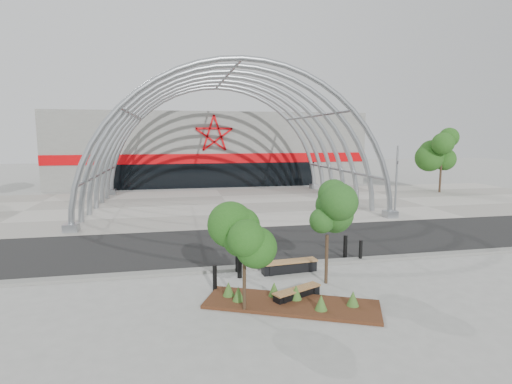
# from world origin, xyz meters

# --- Properties ---
(ground) EXTENTS (140.00, 140.00, 0.00)m
(ground) POSITION_xyz_m (0.00, 0.00, 0.00)
(ground) COLOR gray
(ground) RESTS_ON ground
(road) EXTENTS (140.00, 7.00, 0.02)m
(road) POSITION_xyz_m (0.00, 3.50, 0.01)
(road) COLOR black
(road) RESTS_ON ground
(forecourt) EXTENTS (60.00, 17.00, 0.04)m
(forecourt) POSITION_xyz_m (0.00, 15.50, 0.02)
(forecourt) COLOR gray
(forecourt) RESTS_ON ground
(kerb) EXTENTS (60.00, 0.50, 0.12)m
(kerb) POSITION_xyz_m (0.00, -0.25, 0.06)
(kerb) COLOR slate
(kerb) RESTS_ON ground
(arena_building) EXTENTS (34.00, 15.24, 8.00)m
(arena_building) POSITION_xyz_m (0.00, 33.45, 3.99)
(arena_building) COLOR slate
(arena_building) RESTS_ON ground
(vault_canopy) EXTENTS (20.80, 15.80, 20.36)m
(vault_canopy) POSITION_xyz_m (0.00, 15.50, 0.02)
(vault_canopy) COLOR #92979C
(vault_canopy) RESTS_ON ground
(planting_bed) EXTENTS (5.83, 3.87, 0.59)m
(planting_bed) POSITION_xyz_m (-0.53, -4.07, 0.14)
(planting_bed) COLOR #3C190F
(planting_bed) RESTS_ON ground
(signal_pole) EXTENTS (0.26, 0.68, 4.82)m
(signal_pole) POSITION_xyz_m (10.64, 8.50, 2.52)
(signal_pole) COLOR gray
(signal_pole) RESTS_ON ground
(street_tree_0) EXTENTS (1.52, 1.52, 3.46)m
(street_tree_0) POSITION_xyz_m (-2.05, -4.28, 2.48)
(street_tree_0) COLOR black
(street_tree_0) RESTS_ON ground
(street_tree_1) EXTENTS (1.53, 1.53, 3.63)m
(street_tree_1) POSITION_xyz_m (1.37, -2.44, 2.61)
(street_tree_1) COLOR #312316
(street_tree_1) RESTS_ON ground
(bench_0) EXTENTS (1.86, 1.15, 0.39)m
(bench_0) POSITION_xyz_m (-0.15, -3.68, 0.19)
(bench_0) COLOR black
(bench_0) RESTS_ON ground
(bench_1) EXTENTS (2.34, 0.71, 0.48)m
(bench_1) POSITION_xyz_m (0.36, -1.00, 0.24)
(bench_1) COLOR black
(bench_1) RESTS_ON ground
(bollard_0) EXTENTS (0.15, 0.15, 0.96)m
(bollard_0) POSITION_xyz_m (-2.79, -2.40, 0.48)
(bollard_0) COLOR black
(bollard_0) RESTS_ON ground
(bollard_1) EXTENTS (0.18, 0.18, 1.14)m
(bollard_1) POSITION_xyz_m (-1.71, -1.22, 0.57)
(bollard_1) COLOR black
(bollard_1) RESTS_ON ground
(bollard_2) EXTENTS (0.18, 0.18, 1.11)m
(bollard_2) POSITION_xyz_m (-1.68, -0.52, 0.55)
(bollard_2) COLOR black
(bollard_2) RESTS_ON ground
(bollard_3) EXTENTS (0.15, 0.15, 0.93)m
(bollard_3) POSITION_xyz_m (3.84, -0.22, 0.47)
(bollard_3) COLOR black
(bollard_3) RESTS_ON ground
(bollard_4) EXTENTS (0.17, 0.17, 1.07)m
(bollard_4) POSITION_xyz_m (3.32, 0.22, 0.54)
(bollard_4) COLOR black
(bollard_4) RESTS_ON ground
(bg_tree_1) EXTENTS (2.70, 2.70, 5.91)m
(bg_tree_1) POSITION_xyz_m (21.00, 18.00, 4.25)
(bg_tree_1) COLOR #312117
(bg_tree_1) RESTS_ON ground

